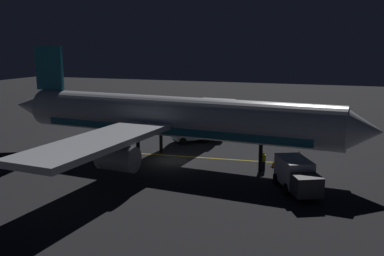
{
  "coord_description": "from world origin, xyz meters",
  "views": [
    {
      "loc": [
        38.0,
        15.36,
        11.46
      ],
      "look_at": [
        0.0,
        2.0,
        3.5
      ],
      "focal_mm": 39.54,
      "sensor_mm": 36.0,
      "label": 1
    }
  ],
  "objects_px": {
    "airliner": "(167,118)",
    "baggage_truck": "(296,176)",
    "traffic_cone_near_left": "(299,153)",
    "catering_truck": "(196,132)",
    "ground_crew_worker": "(264,161)",
    "traffic_cone_near_right": "(273,164)"
  },
  "relations": [
    {
      "from": "catering_truck",
      "to": "traffic_cone_near_left",
      "type": "xyz_separation_m",
      "value": [
        2.35,
        12.37,
        -1.0
      ]
    },
    {
      "from": "baggage_truck",
      "to": "traffic_cone_near_right",
      "type": "bearing_deg",
      "value": -156.13
    },
    {
      "from": "catering_truck",
      "to": "traffic_cone_near_right",
      "type": "height_order",
      "value": "catering_truck"
    },
    {
      "from": "baggage_truck",
      "to": "airliner",
      "type": "bearing_deg",
      "value": -111.01
    },
    {
      "from": "airliner",
      "to": "catering_truck",
      "type": "distance_m",
      "value": 9.26
    },
    {
      "from": "airliner",
      "to": "ground_crew_worker",
      "type": "distance_m",
      "value": 10.31
    },
    {
      "from": "ground_crew_worker",
      "to": "traffic_cone_near_left",
      "type": "bearing_deg",
      "value": 158.41
    },
    {
      "from": "baggage_truck",
      "to": "traffic_cone_near_right",
      "type": "height_order",
      "value": "baggage_truck"
    },
    {
      "from": "baggage_truck",
      "to": "catering_truck",
      "type": "bearing_deg",
      "value": -136.33
    },
    {
      "from": "catering_truck",
      "to": "ground_crew_worker",
      "type": "bearing_deg",
      "value": 47.21
    },
    {
      "from": "ground_crew_worker",
      "to": "traffic_cone_near_left",
      "type": "height_order",
      "value": "ground_crew_worker"
    },
    {
      "from": "traffic_cone_near_right",
      "to": "traffic_cone_near_left",
      "type": "bearing_deg",
      "value": 159.62
    },
    {
      "from": "ground_crew_worker",
      "to": "baggage_truck",
      "type": "bearing_deg",
      "value": 35.63
    },
    {
      "from": "airliner",
      "to": "traffic_cone_near_right",
      "type": "xyz_separation_m",
      "value": [
        -1.12,
        10.4,
        -4.08
      ]
    },
    {
      "from": "catering_truck",
      "to": "traffic_cone_near_right",
      "type": "bearing_deg",
      "value": 53.86
    },
    {
      "from": "airliner",
      "to": "ground_crew_worker",
      "type": "relative_size",
      "value": 22.7
    },
    {
      "from": "airliner",
      "to": "ground_crew_worker",
      "type": "bearing_deg",
      "value": 88.31
    },
    {
      "from": "airliner",
      "to": "baggage_truck",
      "type": "xyz_separation_m",
      "value": [
        5.04,
        13.12,
        -3.06
      ]
    },
    {
      "from": "baggage_truck",
      "to": "traffic_cone_near_left",
      "type": "xyz_separation_m",
      "value": [
        -11.41,
        -0.77,
        -1.02
      ]
    },
    {
      "from": "baggage_truck",
      "to": "ground_crew_worker",
      "type": "bearing_deg",
      "value": -144.37
    },
    {
      "from": "catering_truck",
      "to": "ground_crew_worker",
      "type": "distance_m",
      "value": 13.28
    },
    {
      "from": "airliner",
      "to": "baggage_truck",
      "type": "distance_m",
      "value": 14.39
    }
  ]
}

